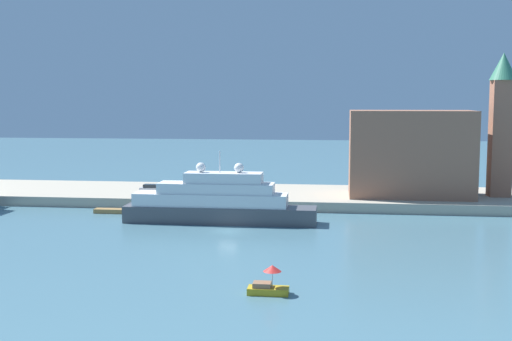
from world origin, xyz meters
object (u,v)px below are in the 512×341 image
large_yacht (217,203)px  work_barge (112,211)px  parked_car (152,188)px  mooring_bollard (224,197)px  person_figure (173,188)px  harbor_building (411,154)px  small_motorboat (268,284)px  bell_tower (501,118)px

large_yacht → work_barge: (-17.96, 5.76, -2.59)m
parked_car → mooring_bollard: bearing=-26.0°
work_barge → person_figure: 13.61m
harbor_building → work_barge: bearing=-164.7°
small_motorboat → harbor_building: bearing=70.7°
person_figure → parked_car: bearing=163.8°
parked_car → harbor_building: bearing=0.3°
bell_tower → parked_car: bell_tower is taller
large_yacht → small_motorboat: bearing=-71.9°
work_barge → parked_car: bearing=77.5°
large_yacht → harbor_building: (29.40, 18.70, 5.92)m
work_barge → bell_tower: bearing=13.3°
harbor_building → parked_car: 45.03m
work_barge → person_figure: person_figure is taller
small_motorboat → large_yacht: bearing=108.1°
harbor_building → parked_car: size_ratio=4.69×
work_barge → person_figure: bearing=59.2°
small_motorboat → person_figure: (-22.10, 51.01, 1.55)m
bell_tower → harbor_building: bearing=-173.1°
large_yacht → harbor_building: 35.35m
bell_tower → mooring_bollard: bearing=-168.8°
small_motorboat → work_barge: 48.96m
harbor_building → person_figure: harbor_building is taller
small_motorboat → mooring_bollard: small_motorboat is taller
large_yacht → small_motorboat: (11.02, -33.71, -1.99)m
large_yacht → bell_tower: bearing=24.9°
parked_car → person_figure: 4.24m
small_motorboat → mooring_bollard: (-12.02, 45.28, 1.05)m
small_motorboat → mooring_bollard: bearing=104.9°
bell_tower → person_figure: 56.74m
parked_car → mooring_bollard: (14.14, -6.90, -0.23)m
large_yacht → small_motorboat: size_ratio=7.37×
large_yacht → parked_car: bearing=129.3°
parked_car → mooring_bollard: parked_car is taller
bell_tower → work_barge: bearing=-166.7°
person_figure → mooring_bollard: 11.60m
large_yacht → bell_tower: 50.16m
person_figure → harbor_building: bearing=2.0°
work_barge → mooring_bollard: (16.96, 5.82, 1.65)m
person_figure → work_barge: bearing=-120.8°
harbor_building → small_motorboat: bearing=-109.3°
harbor_building → parked_car: (-44.54, -0.22, -6.63)m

